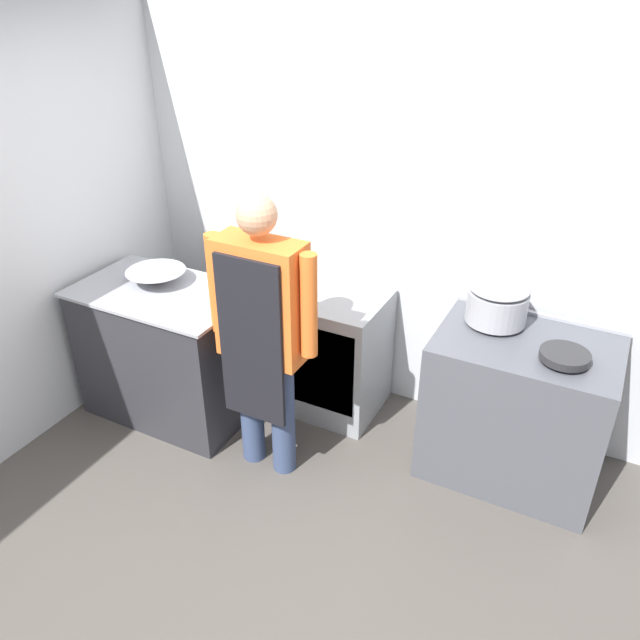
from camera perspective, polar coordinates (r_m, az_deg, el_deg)
name	(u,v)px	position (r m, az deg, el deg)	size (l,w,h in m)	color
ground_plane	(233,552)	(3.51, -7.97, -20.31)	(14.00, 14.00, 0.00)	#4C4742
wall_back	(373,207)	(4.00, 4.88, 10.24)	(8.00, 0.05, 2.70)	silver
wall_left	(91,200)	(4.37, -20.24, 10.23)	(0.05, 8.00, 2.70)	silver
prep_counter	(169,351)	(4.24, -13.65, -2.81)	(1.10, 0.69, 0.91)	#2D2D33
stove	(516,408)	(3.80, 17.51, -7.70)	(0.98, 0.68, 0.91)	#4C4F56
fridge_unit	(335,353)	(4.17, 1.42, -3.06)	(0.61, 0.56, 0.84)	#93999E
person_cook	(262,325)	(3.39, -5.36, -0.49)	(0.67, 0.24, 1.70)	#38476B
mixing_bowl	(157,277)	(4.10, -14.72, 3.82)	(0.38, 0.38, 0.09)	#9EA0A8
small_bowl	(149,271)	(4.23, -15.34, 4.35)	(0.25, 0.25, 0.06)	#9EA0A8
stock_pot	(497,302)	(3.63, 15.91, 1.59)	(0.34, 0.34, 0.24)	#9EA0A8
saute_pan	(565,356)	(3.43, 21.47, -3.06)	(0.25, 0.25, 0.04)	#262628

